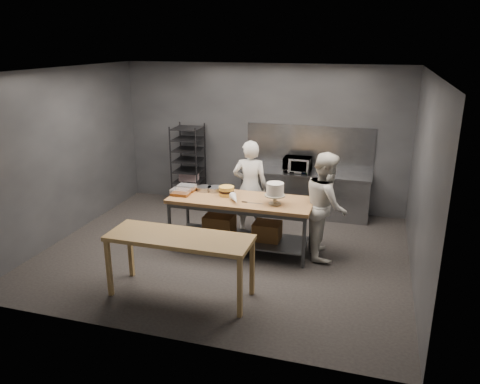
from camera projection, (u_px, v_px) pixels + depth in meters
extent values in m
plane|color=black|center=(225.00, 252.00, 7.96)|extent=(6.00, 6.00, 0.00)
cube|color=#4C4F54|center=(262.00, 137.00, 9.77)|extent=(6.00, 0.04, 3.00)
cube|color=brown|center=(241.00, 200.00, 7.80)|extent=(2.40, 0.90, 0.06)
cube|color=#47494C|center=(241.00, 238.00, 8.02)|extent=(2.25, 0.75, 0.03)
cylinder|color=#47494C|center=(170.00, 227.00, 7.90)|extent=(0.06, 0.06, 0.86)
cylinder|color=#47494C|center=(188.00, 211.00, 8.61)|extent=(0.06, 0.06, 0.86)
cylinder|color=#47494C|center=(304.00, 243.00, 7.28)|extent=(0.06, 0.06, 0.86)
cylinder|color=#47494C|center=(311.00, 225.00, 7.99)|extent=(0.06, 0.06, 0.86)
cube|color=brown|center=(220.00, 225.00, 8.10)|extent=(0.50, 0.40, 0.35)
cube|color=brown|center=(267.00, 231.00, 7.90)|extent=(0.45, 0.38, 0.30)
cube|color=olive|center=(179.00, 238.00, 6.37)|extent=(2.00, 0.70, 0.06)
cube|color=olive|center=(109.00, 268.00, 6.49)|extent=(0.06, 0.06, 0.84)
cube|color=olive|center=(131.00, 250.00, 7.04)|extent=(0.06, 0.06, 0.84)
cube|color=olive|center=(240.00, 288.00, 5.98)|extent=(0.06, 0.06, 0.84)
cube|color=olive|center=(252.00, 267.00, 6.52)|extent=(0.06, 0.06, 0.84)
cube|color=slate|center=(306.00, 173.00, 9.40)|extent=(2.60, 0.60, 0.04)
cube|color=slate|center=(305.00, 195.00, 9.54)|extent=(2.56, 0.56, 0.86)
cube|color=slate|center=(309.00, 147.00, 9.53)|extent=(2.60, 0.02, 0.90)
cube|color=black|center=(189.00, 165.00, 10.02)|extent=(0.63, 0.68, 1.75)
cube|color=silver|center=(189.00, 180.00, 10.12)|extent=(0.39, 0.26, 0.45)
imported|color=white|center=(250.00, 187.00, 8.54)|extent=(0.69, 0.50, 1.75)
imported|color=silver|center=(326.00, 205.00, 7.60)|extent=(0.85, 0.99, 1.76)
imported|color=black|center=(297.00, 165.00, 9.40)|extent=(0.54, 0.37, 0.30)
cylinder|color=#ADA58B|center=(275.00, 203.00, 7.53)|extent=(0.20, 0.20, 0.02)
cylinder|color=#ADA58B|center=(275.00, 199.00, 7.50)|extent=(0.06, 0.06, 0.12)
cylinder|color=#ADA58B|center=(275.00, 195.00, 7.48)|extent=(0.34, 0.34, 0.02)
cylinder|color=silver|center=(275.00, 189.00, 7.45)|extent=(0.28, 0.28, 0.20)
cylinder|color=#ECC14B|center=(227.00, 194.00, 7.93)|extent=(0.26, 0.26, 0.06)
cylinder|color=black|center=(226.00, 191.00, 7.92)|extent=(0.26, 0.26, 0.04)
cylinder|color=#ECC14B|center=(226.00, 188.00, 7.90)|extent=(0.26, 0.26, 0.06)
cylinder|color=gray|center=(204.00, 189.00, 8.19)|extent=(0.26, 0.26, 0.07)
cylinder|color=gray|center=(215.00, 189.00, 8.16)|extent=(0.27, 0.27, 0.07)
cylinder|color=gray|center=(187.00, 187.00, 8.25)|extent=(0.27, 0.27, 0.07)
cone|color=silver|center=(235.00, 199.00, 7.58)|extent=(0.28, 0.39, 0.12)
cube|color=slate|center=(255.00, 203.00, 7.56)|extent=(0.28, 0.02, 0.00)
cube|color=black|center=(244.00, 202.00, 7.61)|extent=(0.09, 0.02, 0.02)
cube|color=#A55A21|center=(181.00, 194.00, 7.95)|extent=(0.30, 0.20, 0.05)
cube|color=silver|center=(180.00, 191.00, 7.93)|extent=(0.31, 0.21, 0.06)
cube|color=#A55A21|center=(187.00, 190.00, 8.18)|extent=(0.30, 0.20, 0.05)
cube|color=silver|center=(187.00, 187.00, 8.16)|extent=(0.31, 0.21, 0.06)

